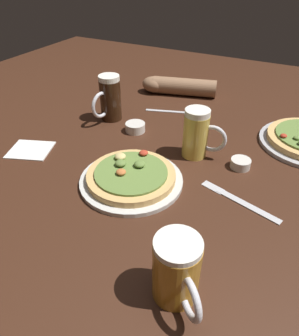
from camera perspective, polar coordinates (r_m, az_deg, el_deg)
The scene contains 11 objects.
ground_plane at distance 0.88m, azimuth 0.00°, elevation -1.86°, with size 2.40×2.40×0.03m, color #3D2114.
pizza_plate_near at distance 0.83m, azimuth -3.35°, elevation -1.64°, with size 0.27×0.27×0.05m.
beer_mug_dark at distance 1.14m, azimuth -7.29°, elevation 12.39°, with size 0.07×0.13×0.16m.
beer_mug_amber at distance 0.56m, azimuth 5.06°, elevation -18.11°, with size 0.11×0.11×0.13m.
beer_mug_pale at distance 0.92m, azimuth 8.68°, elevation 6.16°, with size 0.13×0.07×0.15m.
ramekin_sauce at distance 0.93m, azimuth 16.21°, elevation 0.79°, with size 0.06×0.06×0.03m, color silver.
ramekin_butter at distance 1.07m, azimuth -2.60°, elevation 7.41°, with size 0.07×0.07×0.03m, color silver.
napkin_folded at distance 1.04m, azimuth -20.85°, elevation 3.18°, with size 0.12×0.11×0.01m, color white.
knife_right at distance 0.81m, azimuth 15.92°, elevation -5.68°, with size 0.21×0.08×0.01m.
fork_spare at distance 1.21m, azimuth 4.56°, elevation 10.20°, with size 0.20×0.08×0.01m.
diner_arm at distance 1.37m, azimuth 4.76°, elevation 14.62°, with size 0.31×0.14×0.07m.
Camera 1 is at (0.32, -0.62, 0.52)m, focal length 33.53 mm.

